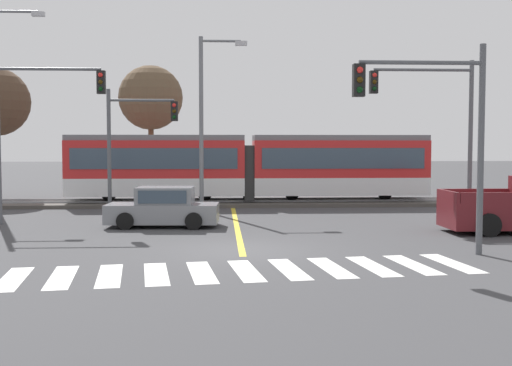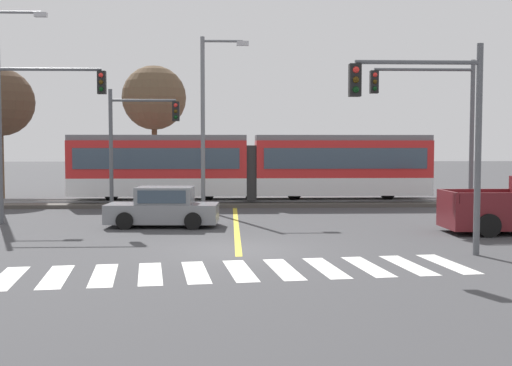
% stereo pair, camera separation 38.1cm
% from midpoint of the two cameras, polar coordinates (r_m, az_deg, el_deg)
% --- Properties ---
extents(ground_plane, '(200.00, 200.00, 0.00)m').
position_cam_midpoint_polar(ground_plane, '(19.05, -1.86, -6.01)').
color(ground_plane, '#3D3D3F').
extents(track_bed, '(120.00, 4.00, 0.18)m').
position_cam_midpoint_polar(track_bed, '(33.49, -2.45, -1.76)').
color(track_bed, '#4C4742').
rests_on(track_bed, ground).
extents(rail_near, '(120.00, 0.08, 0.10)m').
position_cam_midpoint_polar(rail_near, '(32.76, -2.44, -1.63)').
color(rail_near, '#939399').
rests_on(rail_near, track_bed).
extents(rail_far, '(120.00, 0.08, 0.10)m').
position_cam_midpoint_polar(rail_far, '(34.20, -2.47, -1.42)').
color(rail_far, '#939399').
rests_on(rail_far, track_bed).
extents(light_rail_tram, '(18.50, 2.64, 3.43)m').
position_cam_midpoint_polar(light_rail_tram, '(33.39, -0.99, 1.59)').
color(light_rail_tram, silver).
rests_on(light_rail_tram, track_bed).
extents(crosswalk_stripe_0, '(0.90, 2.85, 0.01)m').
position_cam_midpoint_polar(crosswalk_stripe_0, '(16.15, -21.45, -7.94)').
color(crosswalk_stripe_0, silver).
rests_on(crosswalk_stripe_0, ground).
extents(crosswalk_stripe_1, '(0.90, 2.85, 0.01)m').
position_cam_midpoint_polar(crosswalk_stripe_1, '(15.98, -17.54, -7.99)').
color(crosswalk_stripe_1, silver).
rests_on(crosswalk_stripe_1, ground).
extents(crosswalk_stripe_2, '(0.90, 2.85, 0.01)m').
position_cam_midpoint_polar(crosswalk_stripe_2, '(15.88, -13.56, -7.99)').
color(crosswalk_stripe_2, silver).
rests_on(crosswalk_stripe_2, ground).
extents(crosswalk_stripe_3, '(0.90, 2.85, 0.01)m').
position_cam_midpoint_polar(crosswalk_stripe_3, '(15.85, -9.55, -7.96)').
color(crosswalk_stripe_3, silver).
rests_on(crosswalk_stripe_3, ground).
extents(crosswalk_stripe_4, '(0.90, 2.85, 0.01)m').
position_cam_midpoint_polar(crosswalk_stripe_4, '(15.91, -5.55, -7.89)').
color(crosswalk_stripe_4, silver).
rests_on(crosswalk_stripe_4, ground).
extents(crosswalk_stripe_5, '(0.90, 2.85, 0.01)m').
position_cam_midpoint_polar(crosswalk_stripe_5, '(16.03, -1.59, -7.79)').
color(crosswalk_stripe_5, silver).
rests_on(crosswalk_stripe_5, ground).
extents(crosswalk_stripe_6, '(0.90, 2.85, 0.01)m').
position_cam_midpoint_polar(crosswalk_stripe_6, '(16.23, 2.28, -7.65)').
color(crosswalk_stripe_6, silver).
rests_on(crosswalk_stripe_6, ground).
extents(crosswalk_stripe_7, '(0.90, 2.85, 0.01)m').
position_cam_midpoint_polar(crosswalk_stripe_7, '(16.51, 6.04, -7.48)').
color(crosswalk_stripe_7, silver).
rests_on(crosswalk_stripe_7, ground).
extents(crosswalk_stripe_8, '(0.90, 2.85, 0.01)m').
position_cam_midpoint_polar(crosswalk_stripe_8, '(16.85, 9.66, -7.29)').
color(crosswalk_stripe_8, silver).
rests_on(crosswalk_stripe_8, ground).
extents(crosswalk_stripe_9, '(0.90, 2.85, 0.01)m').
position_cam_midpoint_polar(crosswalk_stripe_9, '(17.25, 13.13, -7.08)').
color(crosswalk_stripe_9, silver).
rests_on(crosswalk_stripe_9, ground).
extents(crosswalk_stripe_10, '(0.90, 2.85, 0.01)m').
position_cam_midpoint_polar(crosswalk_stripe_10, '(17.71, 16.41, -6.85)').
color(crosswalk_stripe_10, silver).
rests_on(crosswalk_stripe_10, ground).
extents(lane_centre_line, '(0.20, 13.63, 0.01)m').
position_cam_midpoint_polar(lane_centre_line, '(24.74, -2.17, -3.81)').
color(lane_centre_line, gold).
rests_on(lane_centre_line, ground).
extents(sedan_crossing, '(4.29, 2.10, 1.52)m').
position_cam_midpoint_polar(sedan_crossing, '(24.63, -8.69, -2.25)').
color(sedan_crossing, gray).
rests_on(sedan_crossing, ground).
extents(traffic_light_mid_right, '(4.25, 0.38, 6.51)m').
position_cam_midpoint_polar(traffic_light_mid_right, '(26.94, 15.43, 5.90)').
color(traffic_light_mid_right, '#515459').
rests_on(traffic_light_mid_right, ground).
extents(traffic_light_far_left, '(3.25, 0.38, 5.66)m').
position_cam_midpoint_polar(traffic_light_far_left, '(30.13, -11.22, 4.45)').
color(traffic_light_far_left, '#515459').
rests_on(traffic_light_far_left, ground).
extents(traffic_light_near_right, '(3.75, 0.38, 5.93)m').
position_cam_midpoint_polar(traffic_light_near_right, '(18.66, 15.26, 5.65)').
color(traffic_light_near_right, '#515459').
rests_on(traffic_light_near_right, ground).
extents(traffic_light_mid_left, '(4.25, 0.38, 6.62)m').
position_cam_midpoint_polar(traffic_light_mid_left, '(26.61, -19.57, 5.84)').
color(traffic_light_mid_left, '#515459').
rests_on(traffic_light_mid_left, ground).
extents(street_lamp_west, '(2.35, 0.28, 9.33)m').
position_cam_midpoint_polar(street_lamp_west, '(31.67, -22.08, 7.08)').
color(street_lamp_west, slate).
rests_on(street_lamp_west, ground).
extents(street_lamp_centre, '(2.25, 0.28, 8.14)m').
position_cam_midpoint_polar(street_lamp_centre, '(30.26, -4.84, 6.31)').
color(street_lamp_centre, slate).
rests_on(street_lamp_centre, ground).
extents(bare_tree_west, '(3.76, 3.76, 7.75)m').
position_cam_midpoint_polar(bare_tree_west, '(38.36, -9.63, 7.44)').
color(bare_tree_west, brown).
rests_on(bare_tree_west, ground).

